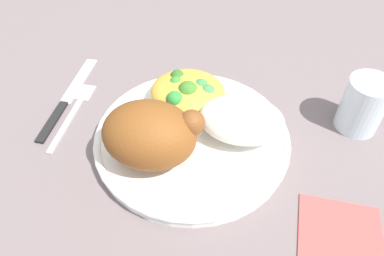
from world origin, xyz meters
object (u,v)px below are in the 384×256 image
napkin (341,249)px  knife (64,103)px  plate (192,138)px  fork (73,112)px  rice_pile (242,120)px  mac_cheese_with_broccoli (188,91)px  roasted_chicken (151,134)px  water_glass (363,105)px

napkin → knife: bearing=157.9°
plate → napkin: bearing=-32.7°
knife → fork: bearing=-35.3°
fork → rice_pile: bearing=-2.4°
plate → mac_cheese_with_broccoli: mac_cheese_with_broccoli is taller
plate → roasted_chicken: 0.08m
roasted_chicken → napkin: size_ratio=0.98×
napkin → water_glass: bearing=80.2°
plate → roasted_chicken: size_ratio=2.16×
roasted_chicken → fork: 0.17m
knife → napkin: 0.41m
rice_pile → napkin: 0.18m
plate → knife: (-0.20, 0.04, -0.01)m
mac_cheese_with_broccoli → knife: size_ratio=0.54×
knife → napkin: knife is taller
rice_pile → water_glass: (0.16, 0.06, -0.00)m
mac_cheese_with_broccoli → knife: 0.19m
mac_cheese_with_broccoli → fork: 0.17m
roasted_chicken → water_glass: (0.26, 0.12, -0.02)m
rice_pile → mac_cheese_with_broccoli: 0.09m
plate → mac_cheese_with_broccoli: size_ratio=2.48×
napkin → fork: bearing=158.7°
mac_cheese_with_broccoli → knife: mac_cheese_with_broccoli is taller
fork → napkin: 0.39m
napkin → plate: bearing=147.3°
roasted_chicken → fork: roasted_chicken is taller
roasted_chicken → napkin: 0.24m
rice_pile → mac_cheese_with_broccoli: (-0.08, 0.05, -0.00)m
mac_cheese_with_broccoli → fork: size_ratio=0.72×
rice_pile → knife: 0.26m
napkin → roasted_chicken: bearing=162.2°
roasted_chicken → rice_pile: bearing=30.8°
roasted_chicken → knife: roasted_chicken is taller
water_glass → napkin: 0.20m
rice_pile → fork: bearing=177.6°
plate → mac_cheese_with_broccoli: 0.07m
rice_pile → knife: bearing=174.6°
plate → water_glass: size_ratio=3.35×
fork → water_glass: water_glass is taller
mac_cheese_with_broccoli → fork: mac_cheese_with_broccoli is taller
water_glass → knife: bearing=-174.8°
plate → rice_pile: (0.06, 0.01, 0.03)m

